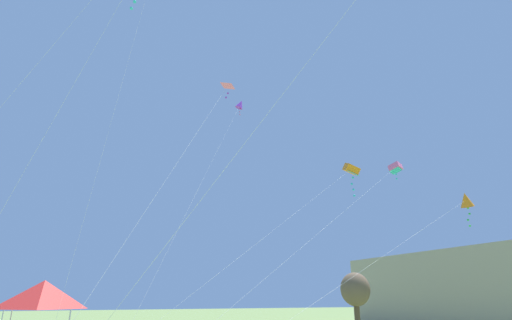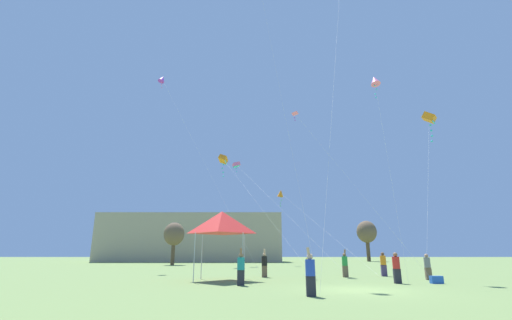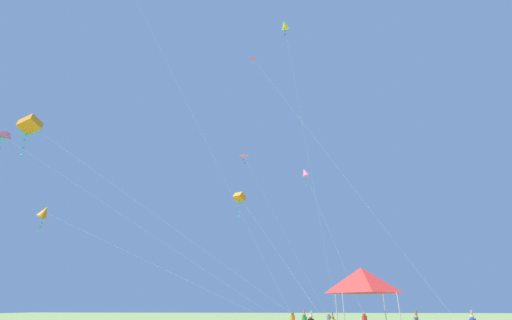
# 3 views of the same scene
# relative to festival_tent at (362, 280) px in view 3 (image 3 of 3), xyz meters

# --- Properties ---
(festival_tent) EXTENTS (3.21, 3.21, 4.32)m
(festival_tent) POSITION_rel_festival_tent_xyz_m (0.00, 0.00, 0.00)
(festival_tent) COLOR #B7B7BC
(festival_tent) RESTS_ON ground
(kite_orange_box_0) EXTENTS (7.74, 10.47, 15.64)m
(kite_orange_box_0) POSITION_rel_festival_tent_xyz_m (19.95, 10.05, 11.35)
(kite_orange_box_0) COLOR silver
(kite_orange_box_0) RESTS_ON ground
(kite_orange_diamond_1) EXTENTS (6.12, 22.36, 10.38)m
(kite_orange_diamond_1) POSITION_rel_festival_tent_xyz_m (5.71, 25.21, 6.11)
(kite_orange_diamond_1) COLOR silver
(kite_orange_diamond_1) RESTS_ON ground
(kite_pink_box_2) EXTENTS (10.19, 22.67, 14.38)m
(kite_pink_box_2) POSITION_rel_festival_tent_xyz_m (-0.59, 25.26, 10.28)
(kite_pink_box_2) COLOR silver
(kite_pink_box_2) RESTS_ON ground
(kite_yellow_diamond_3) EXTENTS (4.29, 3.72, 26.65)m
(kite_yellow_diamond_3) POSITION_rel_festival_tent_xyz_m (2.50, 3.83, 22.41)
(kite_yellow_diamond_3) COLOR silver
(kite_yellow_diamond_3) RESTS_ON ground
(kite_pink_diamond_4) EXTENTS (1.43, 5.16, 15.52)m
(kite_pink_diamond_4) POSITION_rel_festival_tent_xyz_m (11.73, 2.17, 11.38)
(kite_pink_diamond_4) COLOR silver
(kite_pink_diamond_4) RESTS_ON ground
(kite_pink_delta_5) EXTENTS (7.75, 8.17, 14.70)m
(kite_pink_delta_5) POSITION_rel_festival_tent_xyz_m (6.06, 7.77, 10.76)
(kite_pink_delta_5) COLOR silver
(kite_pink_delta_5) RESTS_ON ground
(kite_pink_delta_6) EXTENTS (6.78, 15.61, 30.07)m
(kite_pink_delta_6) POSITION_rel_festival_tent_xyz_m (11.04, 7.05, 25.12)
(kite_pink_delta_6) COLOR silver
(kite_pink_delta_6) RESTS_ON ground
(kite_orange_box_8) EXTENTS (9.12, 21.04, 14.50)m
(kite_orange_box_8) POSITION_rel_festival_tent_xyz_m (-2.19, 21.90, 10.16)
(kite_orange_box_8) COLOR silver
(kite_orange_box_8) RESTS_ON ground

